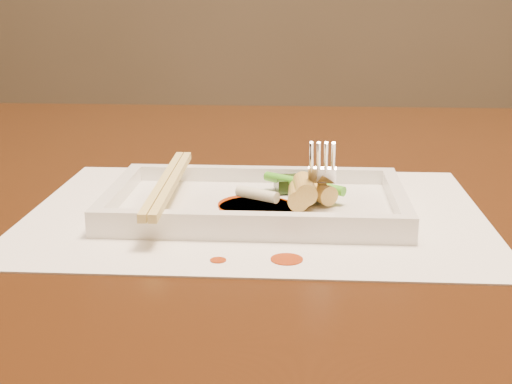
# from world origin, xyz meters

# --- Properties ---
(table) EXTENTS (1.40, 0.90, 0.75)m
(table) POSITION_xyz_m (0.00, 0.00, 0.65)
(table) COLOR black
(table) RESTS_ON ground
(placemat) EXTENTS (0.40, 0.30, 0.00)m
(placemat) POSITION_xyz_m (0.05, -0.14, 0.75)
(placemat) COLOR white
(placemat) RESTS_ON table
(sauce_splatter_a) EXTENTS (0.02, 0.02, 0.00)m
(sauce_splatter_a) POSITION_xyz_m (0.08, -0.26, 0.75)
(sauce_splatter_a) COLOR #982A04
(sauce_splatter_a) RESTS_ON placemat
(sauce_splatter_b) EXTENTS (0.01, 0.01, 0.00)m
(sauce_splatter_b) POSITION_xyz_m (0.03, -0.26, 0.75)
(sauce_splatter_b) COLOR #982A04
(sauce_splatter_b) RESTS_ON placemat
(plate_base) EXTENTS (0.26, 0.16, 0.01)m
(plate_base) POSITION_xyz_m (0.05, -0.14, 0.76)
(plate_base) COLOR white
(plate_base) RESTS_ON placemat
(plate_rim_far) EXTENTS (0.26, 0.01, 0.01)m
(plate_rim_far) POSITION_xyz_m (0.05, -0.07, 0.77)
(plate_rim_far) COLOR white
(plate_rim_far) RESTS_ON plate_base
(plate_rim_near) EXTENTS (0.26, 0.01, 0.01)m
(plate_rim_near) POSITION_xyz_m (0.05, -0.22, 0.77)
(plate_rim_near) COLOR white
(plate_rim_near) RESTS_ON plate_base
(plate_rim_left) EXTENTS (0.01, 0.14, 0.01)m
(plate_rim_left) POSITION_xyz_m (-0.07, -0.14, 0.77)
(plate_rim_left) COLOR white
(plate_rim_left) RESTS_ON plate_base
(plate_rim_right) EXTENTS (0.01, 0.14, 0.01)m
(plate_rim_right) POSITION_xyz_m (0.17, -0.14, 0.77)
(plate_rim_right) COLOR white
(plate_rim_right) RESTS_ON plate_base
(veg_piece) EXTENTS (0.04, 0.04, 0.01)m
(veg_piece) POSITION_xyz_m (0.09, -0.10, 0.77)
(veg_piece) COLOR black
(veg_piece) RESTS_ON plate_base
(scallion_white) EXTENTS (0.04, 0.03, 0.01)m
(scallion_white) POSITION_xyz_m (0.05, -0.16, 0.77)
(scallion_white) COLOR #EAEACC
(scallion_white) RESTS_ON plate_base
(scallion_green) EXTENTS (0.07, 0.06, 0.01)m
(scallion_green) POSITION_xyz_m (0.09, -0.12, 0.77)
(scallion_green) COLOR green
(scallion_green) RESTS_ON plate_base
(chopstick_a) EXTENTS (0.01, 0.21, 0.01)m
(chopstick_a) POSITION_xyz_m (-0.03, -0.14, 0.78)
(chopstick_a) COLOR #E1C970
(chopstick_a) RESTS_ON plate_rim_near
(chopstick_b) EXTENTS (0.01, 0.21, 0.01)m
(chopstick_b) POSITION_xyz_m (-0.02, -0.14, 0.78)
(chopstick_b) COLOR #E1C970
(chopstick_b) RESTS_ON plate_rim_near
(fork) EXTENTS (0.09, 0.10, 0.14)m
(fork) POSITION_xyz_m (0.12, -0.13, 0.83)
(fork) COLOR silver
(fork) RESTS_ON plate_base
(sauce_blob_0) EXTENTS (0.06, 0.06, 0.00)m
(sauce_blob_0) POSITION_xyz_m (0.05, -0.15, 0.76)
(sauce_blob_0) COLOR #982A04
(sauce_blob_0) RESTS_ON plate_base
(sauce_blob_1) EXTENTS (0.06, 0.06, 0.00)m
(sauce_blob_1) POSITION_xyz_m (0.05, -0.16, 0.76)
(sauce_blob_1) COLOR #982A04
(sauce_blob_1) RESTS_ON plate_base
(sauce_blob_2) EXTENTS (0.06, 0.06, 0.00)m
(sauce_blob_2) POSITION_xyz_m (0.05, -0.16, 0.76)
(sauce_blob_2) COLOR #982A04
(sauce_blob_2) RESTS_ON plate_base
(rice_cake_0) EXTENTS (0.03, 0.05, 0.02)m
(rice_cake_0) POSITION_xyz_m (0.10, -0.14, 0.77)
(rice_cake_0) COLOR #E6CE6B
(rice_cake_0) RESTS_ON plate_base
(rice_cake_1) EXTENTS (0.04, 0.05, 0.02)m
(rice_cake_1) POSITION_xyz_m (0.10, -0.13, 0.77)
(rice_cake_1) COLOR #E6CE6B
(rice_cake_1) RESTS_ON plate_base
(rice_cake_2) EXTENTS (0.02, 0.05, 0.02)m
(rice_cake_2) POSITION_xyz_m (0.09, -0.15, 0.78)
(rice_cake_2) COLOR #E6CE6B
(rice_cake_2) RESTS_ON plate_base
(rice_cake_3) EXTENTS (0.02, 0.04, 0.02)m
(rice_cake_3) POSITION_xyz_m (0.09, -0.15, 0.77)
(rice_cake_3) COLOR #E6CE6B
(rice_cake_3) RESTS_ON plate_base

